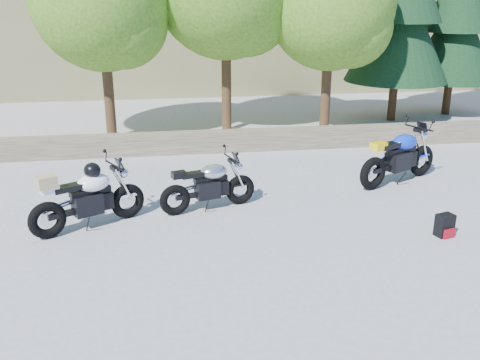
% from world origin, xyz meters
% --- Properties ---
extents(ground, '(90.00, 90.00, 0.00)m').
position_xyz_m(ground, '(0.00, 0.00, 0.00)').
color(ground, gray).
rests_on(ground, ground).
extents(stone_wall, '(22.00, 0.55, 0.50)m').
position_xyz_m(stone_wall, '(0.00, 5.50, 0.25)').
color(stone_wall, '#4E4434').
rests_on(stone_wall, ground).
extents(tree_decid_left, '(3.67, 3.67, 5.62)m').
position_xyz_m(tree_decid_left, '(-2.39, 7.14, 3.63)').
color(tree_decid_left, '#382314').
rests_on(tree_decid_left, ground).
extents(tree_decid_right, '(3.54, 3.54, 5.41)m').
position_xyz_m(tree_decid_right, '(3.71, 6.94, 3.50)').
color(tree_decid_right, '#382314').
rests_on(tree_decid_right, ground).
extents(conifer_near, '(3.17, 3.17, 7.06)m').
position_xyz_m(conifer_near, '(6.20, 8.20, 3.68)').
color(conifer_near, '#382314').
rests_on(conifer_near, ground).
extents(conifer_far, '(2.82, 2.82, 6.27)m').
position_xyz_m(conifer_far, '(8.40, 8.80, 3.27)').
color(conifer_far, '#382314').
rests_on(conifer_far, ground).
extents(silver_bike, '(1.86, 0.76, 0.95)m').
position_xyz_m(silver_bike, '(-0.30, 1.57, 0.46)').
color(silver_bike, black).
rests_on(silver_bike, ground).
extents(white_bike, '(1.91, 1.13, 1.15)m').
position_xyz_m(white_bike, '(-2.43, 1.04, 0.57)').
color(white_bike, black).
rests_on(white_bike, ground).
extents(blue_bike, '(2.11, 1.16, 1.14)m').
position_xyz_m(blue_bike, '(3.86, 2.49, 0.55)').
color(blue_bike, black).
rests_on(blue_bike, ground).
extents(backpack, '(0.33, 0.30, 0.38)m').
position_xyz_m(backpack, '(3.48, -0.20, 0.19)').
color(backpack, black).
rests_on(backpack, ground).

